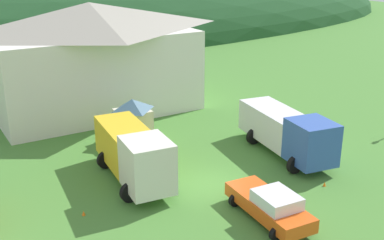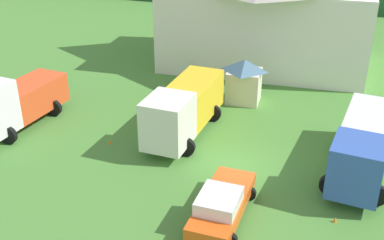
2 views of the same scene
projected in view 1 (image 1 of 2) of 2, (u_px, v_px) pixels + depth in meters
ground_plane at (217, 183)px, 27.49m from camera, size 200.00×200.00×0.00m
depot_building at (92, 56)px, 39.09m from camera, size 17.18×10.38×8.91m
play_shed_cream at (133, 119)px, 33.31m from camera, size 2.40×2.27×3.05m
heavy_rig_striped at (134, 152)px, 27.18m from camera, size 3.64×8.03×3.34m
box_truck_blue at (288, 131)px, 30.79m from camera, size 4.00×8.67×3.16m
service_pickup_orange at (270, 205)px, 23.48m from camera, size 2.62×5.38×1.66m
traffic_cone_near_pickup at (84, 215)px, 24.13m from camera, size 0.36×0.36×0.50m
traffic_cone_mid_row at (324, 186)px, 27.15m from camera, size 0.36×0.36×0.53m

